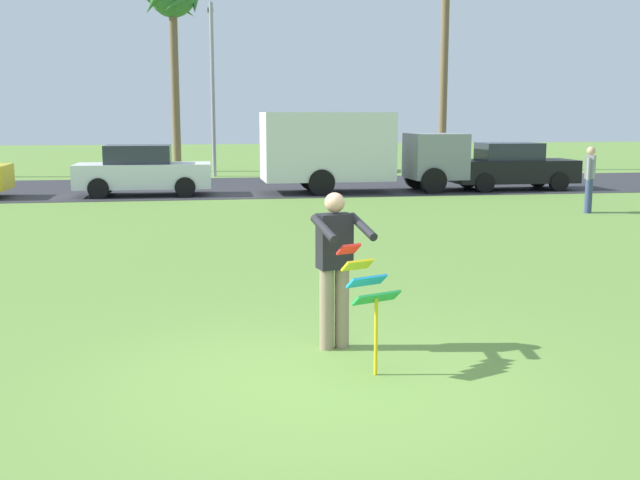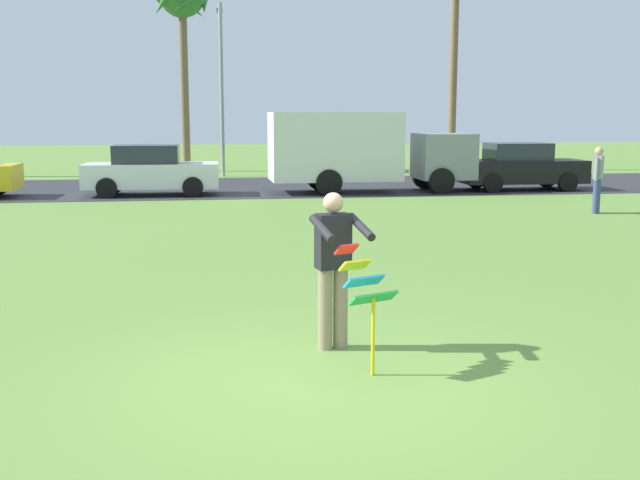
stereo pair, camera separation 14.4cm
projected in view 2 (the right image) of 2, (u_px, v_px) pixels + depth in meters
The scene contains 10 objects.
ground_plane at pixel (315, 379), 7.48m from camera, with size 120.00×120.00×0.00m, color olive.
road_strip at pixel (238, 187), 27.16m from camera, with size 120.00×8.00×0.01m, color #2D2D33.
person_kite_flyer at pixel (334, 264), 8.30m from camera, with size 0.64×0.73×1.73m.
kite_held at pixel (364, 287), 7.59m from camera, with size 0.58×0.72×1.26m.
parked_car_white at pixel (151, 171), 24.29m from camera, with size 4.22×1.87×1.60m.
parked_truck_grey_van at pixel (359, 150), 25.13m from camera, with size 6.74×2.21×2.62m.
parked_car_black at pixel (520, 167), 26.01m from camera, with size 4.20×1.84×1.60m.
palm_tree_right_near at pixel (182, 2), 33.59m from camera, with size 2.58×2.71×8.85m.
streetlight_pole at pixel (221, 79), 31.39m from camera, with size 0.24×1.65×7.00m.
person_walker_near at pixel (598, 178), 19.85m from camera, with size 0.39×0.47×1.73m.
Camera 2 is at (-0.97, -7.09, 2.56)m, focal length 42.99 mm.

